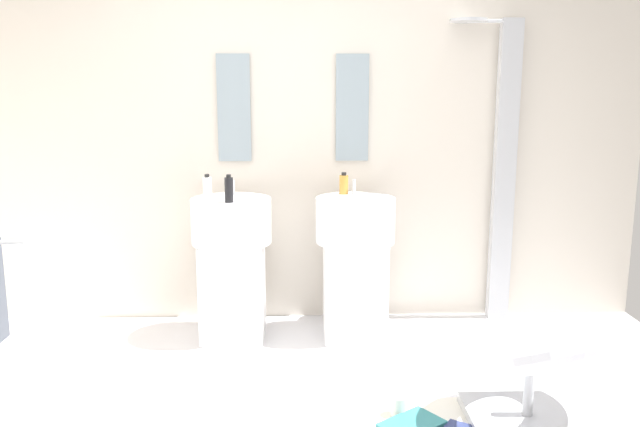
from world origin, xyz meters
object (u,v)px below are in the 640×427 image
at_px(coffee_mug, 398,406).
at_px(soap_bottle_amber, 344,184).
at_px(magazine_teal, 412,426).
at_px(soap_bottle_white, 207,187).
at_px(soap_bottle_black, 229,189).
at_px(pedestal_sink_left, 232,261).
at_px(pedestal_sink_right, 355,260).
at_px(lounge_chair, 531,358).
at_px(shower_column, 502,166).

xyz_separation_m(coffee_mug, soap_bottle_amber, (-0.20, 1.27, 0.92)).
bearing_deg(soap_bottle_amber, magazine_teal, -80.26).
relative_size(coffee_mug, soap_bottle_white, 0.69).
height_order(magazine_teal, soap_bottle_amber, soap_bottle_amber).
distance_m(magazine_teal, soap_bottle_black, 1.76).
bearing_deg(soap_bottle_white, pedestal_sink_left, -22.33).
distance_m(magazine_teal, soap_bottle_amber, 1.71).
bearing_deg(pedestal_sink_right, coffee_mug, -83.29).
height_order(lounge_chair, coffee_mug, lounge_chair).
height_order(coffee_mug, soap_bottle_amber, soap_bottle_amber).
bearing_deg(pedestal_sink_right, soap_bottle_white, 176.16).
distance_m(pedestal_sink_right, soap_bottle_black, 0.93).
bearing_deg(magazine_teal, lounge_chair, -33.61).
relative_size(coffee_mug, soap_bottle_amber, 0.71).
xyz_separation_m(pedestal_sink_left, soap_bottle_black, (0.00, -0.13, 0.49)).
bearing_deg(soap_bottle_black, pedestal_sink_right, 9.50).
relative_size(pedestal_sink_left, coffee_mug, 10.02).
bearing_deg(pedestal_sink_right, soap_bottle_black, -170.50).
xyz_separation_m(lounge_chair, soap_bottle_black, (-1.52, 1.09, 0.65)).
relative_size(pedestal_sink_left, soap_bottle_white, 6.88).
bearing_deg(magazine_teal, pedestal_sink_right, 61.76).
height_order(pedestal_sink_right, coffee_mug, pedestal_sink_right).
xyz_separation_m(lounge_chair, coffee_mug, (-0.61, 0.11, -0.29)).
distance_m(shower_column, soap_bottle_amber, 1.10).
relative_size(pedestal_sink_right, lounge_chair, 0.96).
bearing_deg(shower_column, soap_bottle_amber, -172.85).
bearing_deg(magazine_teal, soap_bottle_white, 94.35).
bearing_deg(soap_bottle_white, soap_bottle_amber, 6.25).
height_order(pedestal_sink_left, lounge_chair, pedestal_sink_left).
bearing_deg(shower_column, lounge_chair, -100.65).
distance_m(pedestal_sink_left, soap_bottle_black, 0.50).
height_order(shower_column, magazine_teal, shower_column).
height_order(shower_column, soap_bottle_black, shower_column).
bearing_deg(coffee_mug, magazine_teal, -71.22).
relative_size(pedestal_sink_right, soap_bottle_amber, 7.08).
distance_m(lounge_chair, soap_bottle_black, 1.98).
xyz_separation_m(pedestal_sink_right, shower_column, (1.02, 0.30, 0.57)).
bearing_deg(pedestal_sink_right, lounge_chair, -58.75).
height_order(pedestal_sink_left, soap_bottle_amber, soap_bottle_amber).
relative_size(shower_column, soap_bottle_black, 11.92).
xyz_separation_m(pedestal_sink_right, soap_bottle_white, (-0.95, 0.06, 0.47)).
xyz_separation_m(pedestal_sink_right, lounge_chair, (0.74, -1.22, -0.16)).
height_order(pedestal_sink_right, magazine_teal, pedestal_sink_right).
relative_size(magazine_teal, coffee_mug, 2.87).
bearing_deg(magazine_teal, coffee_mug, 72.48).
relative_size(pedestal_sink_left, soap_bottle_amber, 7.08).
height_order(magazine_teal, soap_bottle_white, soap_bottle_white).
bearing_deg(coffee_mug, pedestal_sink_right, 96.71).
bearing_deg(pedestal_sink_left, lounge_chair, -38.50).
xyz_separation_m(magazine_teal, coffee_mug, (-0.05, 0.13, 0.03)).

